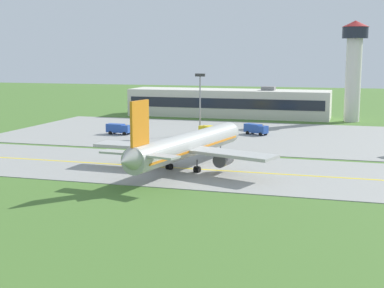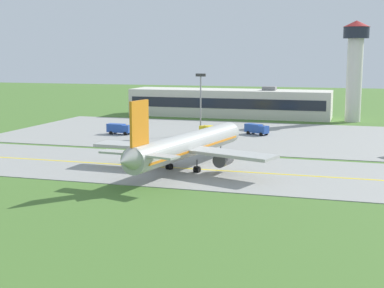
{
  "view_description": "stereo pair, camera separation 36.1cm",
  "coord_description": "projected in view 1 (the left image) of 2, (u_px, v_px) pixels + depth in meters",
  "views": [
    {
      "loc": [
        23.11,
        -87.82,
        19.02
      ],
      "look_at": [
        -3.36,
        2.03,
        4.0
      ],
      "focal_mm": 51.92,
      "sensor_mm": 36.0,
      "label": 1
    },
    {
      "loc": [
        23.46,
        -87.71,
        19.02
      ],
      "look_at": [
        -3.36,
        2.03,
        4.0
      ],
      "focal_mm": 51.92,
      "sensor_mm": 36.0,
      "label": 2
    }
  ],
  "objects": [
    {
      "name": "ground_plane",
      "position": [
        208.0,
        170.0,
        92.63
      ],
      "size": [
        500.0,
        500.0,
        0.0
      ],
      "primitive_type": "plane",
      "color": "#47702D"
    },
    {
      "name": "terminal_building",
      "position": [
        228.0,
        103.0,
        173.5
      ],
      "size": [
        62.36,
        13.81,
        9.62
      ],
      "color": "beige",
      "rests_on": "ground"
    },
    {
      "name": "taxiway_strip",
      "position": [
        208.0,
        170.0,
        92.63
      ],
      "size": [
        240.0,
        28.0,
        0.1
      ],
      "primitive_type": "cube",
      "color": "gray",
      "rests_on": "ground"
    },
    {
      "name": "taxiway_centreline",
      "position": [
        208.0,
        170.0,
        92.62
      ],
      "size": [
        220.0,
        0.6,
        0.01
      ],
      "primitive_type": "cube",
      "color": "yellow",
      "rests_on": "taxiway_strip"
    },
    {
      "name": "service_truck_fuel",
      "position": [
        209.0,
        130.0,
        130.34
      ],
      "size": [
        5.91,
        5.44,
        2.6
      ],
      "color": "yellow",
      "rests_on": "ground"
    },
    {
      "name": "service_truck_pushback",
      "position": [
        118.0,
        128.0,
        133.93
      ],
      "size": [
        6.18,
        2.82,
        2.6
      ],
      "color": "#264CA5",
      "rests_on": "ground"
    },
    {
      "name": "apron_light_mast",
      "position": [
        200.0,
        96.0,
        132.86
      ],
      "size": [
        2.4,
        0.5,
        14.7
      ],
      "color": "gray",
      "rests_on": "ground"
    },
    {
      "name": "apron_pad",
      "position": [
        295.0,
        137.0,
        129.62
      ],
      "size": [
        140.0,
        52.0,
        0.1
      ],
      "primitive_type": "cube",
      "color": "gray",
      "rests_on": "ground"
    },
    {
      "name": "control_tower",
      "position": [
        354.0,
        62.0,
        158.03
      ],
      "size": [
        7.6,
        7.6,
        28.7
      ],
      "color": "silver",
      "rests_on": "ground"
    },
    {
      "name": "airplane_lead",
      "position": [
        187.0,
        145.0,
        92.52
      ],
      "size": [
        32.18,
        39.47,
        12.7
      ],
      "color": "#ADADA8",
      "rests_on": "ground"
    },
    {
      "name": "service_truck_catering",
      "position": [
        256.0,
        129.0,
        133.47
      ],
      "size": [
        6.27,
        4.59,
        2.6
      ],
      "color": "#264CA5",
      "rests_on": "ground"
    }
  ]
}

